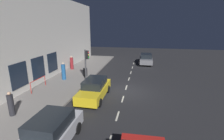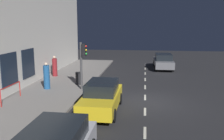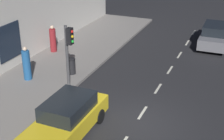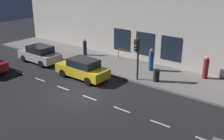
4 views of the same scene
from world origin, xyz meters
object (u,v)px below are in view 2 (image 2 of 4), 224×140
(traffic_light, at_px, (83,58))
(pedestrian_1, at_px, (47,77))
(parked_car_0, at_px, (102,97))
(trash_bin, at_px, (79,78))
(pedestrian_2, at_px, (55,67))
(parked_car_1, at_px, (163,61))

(traffic_light, relative_size, pedestrian_1, 1.75)
(traffic_light, distance_m, parked_car_0, 4.46)
(pedestrian_1, height_order, trash_bin, pedestrian_1)
(traffic_light, bearing_deg, pedestrian_2, -48.34)
(pedestrian_1, bearing_deg, traffic_light, 153.37)
(traffic_light, relative_size, parked_car_1, 0.71)
(pedestrian_2, bearing_deg, parked_car_0, -47.49)
(trash_bin, bearing_deg, pedestrian_2, -42.93)
(pedestrian_2, bearing_deg, traffic_light, -41.37)
(traffic_light, bearing_deg, trash_bin, -62.54)
(pedestrian_1, bearing_deg, parked_car_0, 110.47)
(trash_bin, bearing_deg, traffic_light, 117.46)
(traffic_light, height_order, pedestrian_1, traffic_light)
(parked_car_0, xyz_separation_m, pedestrian_2, (5.47, -7.66, 0.16))
(parked_car_0, relative_size, pedestrian_1, 2.37)
(trash_bin, bearing_deg, parked_car_0, 117.71)
(parked_car_1, xyz_separation_m, pedestrian_2, (9.60, 5.69, 0.16))
(pedestrian_2, xyz_separation_m, trash_bin, (-2.83, 2.64, -0.34))
(pedestrian_1, height_order, pedestrian_2, pedestrian_1)
(parked_car_0, height_order, trash_bin, parked_car_0)
(traffic_light, height_order, parked_car_0, traffic_light)
(pedestrian_1, bearing_deg, pedestrian_2, -108.32)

